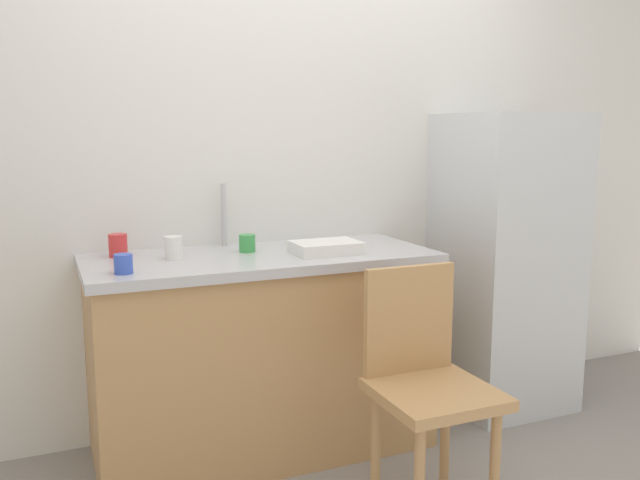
# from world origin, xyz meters

# --- Properties ---
(back_wall) EXTENTS (4.80, 0.10, 2.69)m
(back_wall) POSITION_xyz_m (0.00, 1.00, 1.35)
(back_wall) COLOR silver
(back_wall) RESTS_ON ground_plane
(cabinet_base) EXTENTS (1.41, 0.60, 0.82)m
(cabinet_base) POSITION_xyz_m (-0.21, 0.65, 0.41)
(cabinet_base) COLOR tan
(cabinet_base) RESTS_ON ground_plane
(countertop) EXTENTS (1.45, 0.64, 0.04)m
(countertop) POSITION_xyz_m (-0.21, 0.65, 0.84)
(countertop) COLOR #B7B7BC
(countertop) RESTS_ON cabinet_base
(faucet) EXTENTS (0.02, 0.02, 0.28)m
(faucet) POSITION_xyz_m (-0.30, 0.90, 1.00)
(faucet) COLOR #B7B7BC
(faucet) RESTS_ON countertop
(refrigerator) EXTENTS (0.57, 0.57, 1.46)m
(refrigerator) POSITION_xyz_m (1.08, 0.66, 0.73)
(refrigerator) COLOR silver
(refrigerator) RESTS_ON ground_plane
(chair) EXTENTS (0.40, 0.40, 0.89)m
(chair) POSITION_xyz_m (0.17, -0.05, 0.50)
(chair) COLOR tan
(chair) RESTS_ON ground_plane
(dish_tray) EXTENTS (0.28, 0.20, 0.05)m
(dish_tray) POSITION_xyz_m (0.05, 0.55, 0.89)
(dish_tray) COLOR white
(dish_tray) RESTS_ON countertop
(cup_blue) EXTENTS (0.07, 0.07, 0.07)m
(cup_blue) POSITION_xyz_m (-0.79, 0.47, 0.90)
(cup_blue) COLOR blue
(cup_blue) RESTS_ON countertop
(cup_red) EXTENTS (0.08, 0.08, 0.09)m
(cup_red) POSITION_xyz_m (-0.77, 0.81, 0.91)
(cup_red) COLOR red
(cup_red) RESTS_ON countertop
(cup_white) EXTENTS (0.07, 0.07, 0.09)m
(cup_white) POSITION_xyz_m (-0.57, 0.68, 0.91)
(cup_white) COLOR white
(cup_white) RESTS_ON countertop
(cup_green) EXTENTS (0.07, 0.07, 0.07)m
(cup_green) POSITION_xyz_m (-0.25, 0.71, 0.90)
(cup_green) COLOR green
(cup_green) RESTS_ON countertop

